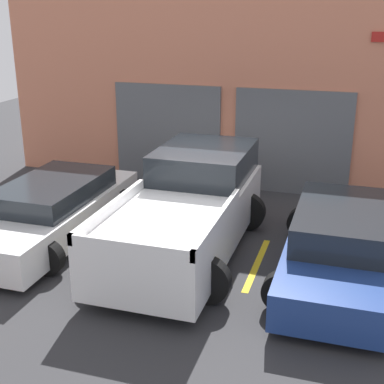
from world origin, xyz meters
The scene contains 7 objects.
ground_plane centered at (0.00, 0.00, 0.00)m, with size 28.00×28.00×0.00m, color #2D2D30.
shophouse_building centered at (-0.01, 3.29, 2.52)m, with size 12.72×0.68×5.11m.
pickup_truck centered at (0.00, -0.99, 0.84)m, with size 2.55×5.04×1.78m.
sedan_white centered at (-2.83, -1.23, 0.57)m, with size 2.16×4.75×1.19m.
sedan_side centered at (2.83, -1.22, 0.59)m, with size 2.15×4.68×1.24m.
parking_stripe_left centered at (-1.41, -1.25, 0.00)m, with size 0.12×2.20×0.01m, color gold.
parking_stripe_centre centered at (1.41, -1.25, 0.00)m, with size 0.12×2.20×0.01m, color gold.
Camera 1 is at (2.91, -10.08, 4.51)m, focal length 50.00 mm.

